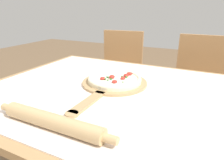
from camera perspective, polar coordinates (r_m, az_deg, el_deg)
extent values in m
cube|color=#A87F51|center=(0.97, 0.18, -3.76)|extent=(1.28, 1.04, 0.03)
cylinder|color=#A87F51|center=(1.77, -10.33, -5.78)|extent=(0.06, 0.06, 0.71)
cube|color=silver|center=(0.97, 0.18, -2.81)|extent=(1.20, 0.96, 0.00)
cylinder|color=tan|center=(1.03, 0.73, -0.74)|extent=(0.33, 0.33, 0.01)
cube|color=tan|center=(0.83, -6.81, -6.28)|extent=(0.04, 0.22, 0.01)
cylinder|color=tan|center=(0.75, -11.43, -9.57)|extent=(0.05, 0.05, 0.01)
cylinder|color=beige|center=(1.03, 0.74, -0.01)|extent=(0.27, 0.27, 0.02)
torus|color=beige|center=(1.02, 0.74, 0.41)|extent=(0.27, 0.27, 0.02)
cylinder|color=white|center=(1.02, 0.74, 0.49)|extent=(0.23, 0.23, 0.00)
ellipsoid|color=red|center=(1.07, 5.05, 1.83)|extent=(0.03, 0.03, 0.01)
ellipsoid|color=red|center=(1.02, -0.01, 0.96)|extent=(0.03, 0.03, 0.02)
ellipsoid|color=red|center=(1.00, -2.68, 0.51)|extent=(0.03, 0.03, 0.01)
ellipsoid|color=red|center=(0.96, 0.75, -0.44)|extent=(0.03, 0.03, 0.01)
ellipsoid|color=red|center=(1.00, 3.15, 0.55)|extent=(0.02, 0.02, 0.01)
ellipsoid|color=red|center=(1.04, 4.06, 1.34)|extent=(0.03, 0.03, 0.02)
cube|color=#387533|center=(1.00, -0.26, 0.29)|extent=(0.01, 0.01, 0.01)
cube|color=#387533|center=(1.03, 2.90, 0.98)|extent=(0.01, 0.01, 0.01)
cube|color=#387533|center=(0.96, 3.15, -0.59)|extent=(0.01, 0.01, 0.01)
cube|color=#387533|center=(1.02, -1.11, 0.78)|extent=(0.00, 0.01, 0.01)
cube|color=#387533|center=(1.00, -1.91, 0.24)|extent=(0.01, 0.01, 0.01)
cube|color=#387533|center=(1.03, -1.47, 0.87)|extent=(0.01, 0.01, 0.01)
cube|color=#387533|center=(0.98, -1.16, 0.03)|extent=(0.01, 0.01, 0.01)
cube|color=#387533|center=(1.02, 4.12, 0.80)|extent=(0.01, 0.01, 0.01)
cylinder|color=tan|center=(0.68, -16.69, -11.25)|extent=(0.38, 0.05, 0.05)
cylinder|color=tan|center=(0.83, -27.59, -7.05)|extent=(0.05, 0.03, 0.03)
cylinder|color=tan|center=(0.58, -0.41, -16.55)|extent=(0.05, 0.03, 0.03)
cube|color=#A37547|center=(1.85, 1.37, -0.70)|extent=(0.44, 0.44, 0.02)
cube|color=#A37547|center=(1.95, 3.15, 7.46)|extent=(0.38, 0.08, 0.44)
cylinder|color=#A37547|center=(1.87, -5.00, -8.50)|extent=(0.04, 0.04, 0.45)
cylinder|color=#A37547|center=(1.77, 4.61, -10.20)|extent=(0.04, 0.04, 0.45)
cylinder|color=#A37547|center=(2.13, -1.40, -4.66)|extent=(0.04, 0.04, 0.45)
cylinder|color=#A37547|center=(2.04, 7.03, -5.90)|extent=(0.04, 0.04, 0.45)
cube|color=#A37547|center=(1.70, 22.80, -4.24)|extent=(0.41, 0.41, 0.02)
cube|color=#A37547|center=(1.80, 24.14, 4.70)|extent=(0.38, 0.04, 0.44)
cylinder|color=#A37547|center=(1.68, 15.79, -12.84)|extent=(0.04, 0.04, 0.45)
cylinder|color=#A37547|center=(1.67, 26.94, -14.50)|extent=(0.04, 0.04, 0.45)
cylinder|color=#A37547|center=(1.95, 17.47, -8.05)|extent=(0.04, 0.04, 0.45)
cylinder|color=#A37547|center=(1.95, 26.88, -9.44)|extent=(0.04, 0.04, 0.45)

